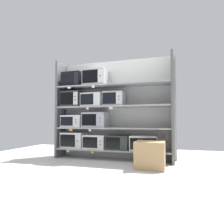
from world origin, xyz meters
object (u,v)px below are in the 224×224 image
microwave_3 (144,143)px  microwave_9 (73,80)px  microwave_1 (96,142)px  microwave_6 (73,99)px  shipping_carton (150,155)px  microwave_0 (74,140)px  microwave_2 (119,142)px  microwave_7 (93,100)px  microwave_10 (96,78)px  microwave_5 (95,120)px  microwave_8 (114,99)px  microwave_4 (73,121)px

microwave_3 → microwave_9: bearing=180.0°
microwave_1 → microwave_6: bearing=-180.0°
microwave_1 → shipping_carton: size_ratio=0.98×
microwave_0 → microwave_2: microwave_0 is taller
microwave_7 → shipping_carton: size_ratio=0.93×
microwave_10 → shipping_carton: (1.23, -0.55, -1.52)m
microwave_5 → microwave_8: bearing=-0.0°
microwave_1 → microwave_3: (1.04, 0.00, 0.00)m
microwave_4 → microwave_6: size_ratio=1.07×
microwave_2 → microwave_7: microwave_7 is taller
microwave_5 → microwave_7: (-0.06, -0.00, 0.43)m
microwave_6 → shipping_carton: (1.78, -0.55, -1.07)m
microwave_0 → microwave_1: bearing=0.0°
microwave_8 → shipping_carton: (0.81, -0.55, -1.05)m
microwave_7 → microwave_8: bearing=-0.0°
microwave_2 → microwave_6: (-1.06, -0.00, 0.93)m
microwave_6 → microwave_8: size_ratio=1.01×
microwave_3 → microwave_7: 1.43m
microwave_6 → microwave_5: bearing=0.0°
microwave_5 → microwave_8: size_ratio=1.17×
microwave_1 → shipping_carton: bearing=-24.4°
microwave_5 → microwave_6: microwave_6 is taller
microwave_4 → microwave_8: (0.95, -0.00, 0.47)m
microwave_0 → microwave_3: bearing=0.0°
microwave_8 → microwave_9: (-0.97, 0.00, 0.47)m
microwave_9 → shipping_carton: (1.78, -0.55, -1.51)m
microwave_8 → shipping_carton: bearing=-34.4°
microwave_6 → microwave_9: microwave_9 is taller
microwave_1 → microwave_5: 0.47m
microwave_7 → microwave_10: microwave_10 is taller
microwave_0 → microwave_9: size_ratio=1.14×
microwave_2 → microwave_8: bearing=-179.9°
microwave_9 → microwave_3: bearing=-0.0°
microwave_0 → microwave_9: (-0.03, 0.00, 1.36)m
microwave_7 → microwave_10: size_ratio=0.92×
microwave_4 → microwave_5: (0.53, -0.00, 0.03)m
shipping_carton → microwave_6: bearing=162.7°
microwave_9 → microwave_10: bearing=-0.0°
microwave_1 → microwave_8: microwave_8 is taller
microwave_2 → microwave_5: bearing=180.0°
microwave_2 → shipping_carton: bearing=-37.8°
microwave_7 → shipping_carton: microwave_7 is taller
microwave_3 → microwave_7: bearing=-180.0°
microwave_6 → microwave_7: 0.49m
microwave_1 → microwave_2: microwave_2 is taller
microwave_4 → microwave_0: bearing=-0.7°
microwave_4 → microwave_6: bearing=-179.0°
microwave_6 → microwave_7: size_ratio=0.97×
microwave_1 → microwave_6: 1.09m
shipping_carton → microwave_0: bearing=162.4°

